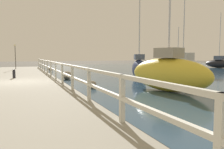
# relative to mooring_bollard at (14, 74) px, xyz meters

# --- Properties ---
(ground_plane) EXTENTS (120.00, 120.00, 0.00)m
(ground_plane) POSITION_rel_mooring_bollard_xyz_m (0.26, -2.41, -0.55)
(ground_plane) COLOR #4C473D
(dock_walkway) EXTENTS (4.59, 36.00, 0.27)m
(dock_walkway) POSITION_rel_mooring_bollard_xyz_m (0.26, -2.41, -0.42)
(dock_walkway) COLOR gray
(dock_walkway) RESTS_ON ground
(railing) EXTENTS (0.10, 32.50, 1.03)m
(railing) POSITION_rel_mooring_bollard_xyz_m (2.46, -2.41, 0.41)
(railing) COLOR silver
(railing) RESTS_ON dock_walkway
(boulder_far_strip) EXTENTS (0.50, 0.45, 0.37)m
(boulder_far_strip) POSITION_rel_mooring_bollard_xyz_m (3.90, -4.26, -0.36)
(boulder_far_strip) COLOR gray
(boulder_far_strip) RESTS_ON ground
(boulder_mid_strip) EXTENTS (0.53, 0.48, 0.40)m
(boulder_mid_strip) POSITION_rel_mooring_bollard_xyz_m (3.45, 9.90, -0.35)
(boulder_mid_strip) COLOR gray
(boulder_mid_strip) RESTS_ON ground
(boulder_downstream) EXTENTS (0.79, 0.71, 0.59)m
(boulder_downstream) POSITION_rel_mooring_bollard_xyz_m (3.49, 0.49, -0.25)
(boulder_downstream) COLOR gray
(boulder_downstream) RESTS_ON ground
(mooring_bollard) EXTENTS (0.17, 0.17, 0.57)m
(mooring_bollard) POSITION_rel_mooring_bollard_xyz_m (0.00, 0.00, 0.00)
(mooring_bollard) COLOR black
(mooring_bollard) RESTS_ON dock_walkway
(dock_lamp) EXTENTS (0.22, 0.22, 2.66)m
(dock_lamp) POSITION_rel_mooring_bollard_xyz_m (-0.15, 10.24, 1.58)
(dock_lamp) COLOR #514C47
(dock_lamp) RESTS_ON dock_walkway
(sailboat_navy) EXTENTS (2.00, 3.23, 6.71)m
(sailboat_navy) POSITION_rel_mooring_bollard_xyz_m (8.35, -1.42, 0.24)
(sailboat_navy) COLOR #192347
(sailboat_navy) RESTS_ON water_surface
(sailboat_teal) EXTENTS (1.70, 5.17, 5.42)m
(sailboat_teal) POSITION_rel_mooring_bollard_xyz_m (19.55, 8.10, 0.09)
(sailboat_teal) COLOR #1E707A
(sailboat_teal) RESTS_ON water_surface
(sailboat_black) EXTENTS (2.03, 4.22, 7.74)m
(sailboat_black) POSITION_rel_mooring_bollard_xyz_m (26.42, 7.63, 0.13)
(sailboat_black) COLOR black
(sailboat_black) RESTS_ON water_surface
(sailboat_yellow) EXTENTS (2.44, 4.56, 6.15)m
(sailboat_yellow) POSITION_rel_mooring_bollard_xyz_m (6.88, -6.81, 0.31)
(sailboat_yellow) COLOR gold
(sailboat_yellow) RESTS_ON water_surface
(sailboat_gray) EXTENTS (2.04, 4.24, 6.68)m
(sailboat_gray) POSITION_rel_mooring_bollard_xyz_m (13.52, -0.01, 0.24)
(sailboat_gray) COLOR gray
(sailboat_gray) RESTS_ON water_surface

